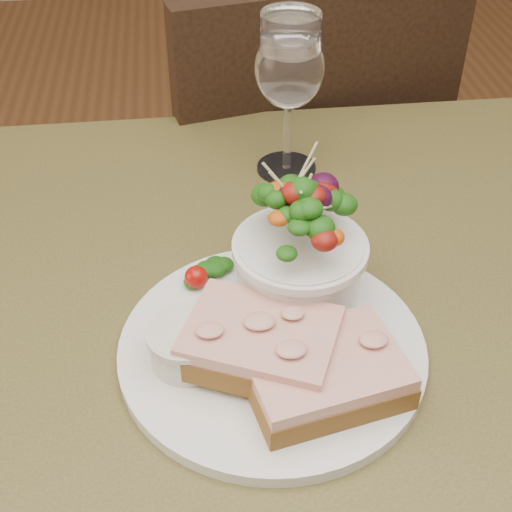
{
  "coord_description": "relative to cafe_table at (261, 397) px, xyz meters",
  "views": [
    {
      "loc": [
        -0.06,
        -0.45,
        1.21
      ],
      "look_at": [
        -0.0,
        0.03,
        0.81
      ],
      "focal_mm": 50.0,
      "sensor_mm": 36.0,
      "label": 1
    }
  ],
  "objects": [
    {
      "name": "salad_bowl",
      "position": [
        0.04,
        0.02,
        0.17
      ],
      "size": [
        0.11,
        0.11,
        0.13
      ],
      "color": "silver",
      "rests_on": "dinner_plate"
    },
    {
      "name": "sandwich_back",
      "position": [
        -0.01,
        -0.05,
        0.14
      ],
      "size": [
        0.15,
        0.13,
        0.03
      ],
      "rotation": [
        0.0,
        0.0,
        -0.42
      ],
      "color": "#523616",
      "rests_on": "dinner_plate"
    },
    {
      "name": "ramekin",
      "position": [
        -0.07,
        -0.04,
        0.13
      ],
      "size": [
        0.06,
        0.06,
        0.04
      ],
      "color": "beige",
      "rests_on": "dinner_plate"
    },
    {
      "name": "dinner_plate",
      "position": [
        0.0,
        -0.03,
        0.11
      ],
      "size": [
        0.27,
        0.27,
        0.01
      ],
      "primitive_type": "cylinder",
      "color": "silver",
      "rests_on": "cafe_table"
    },
    {
      "name": "sandwich_front",
      "position": [
        0.04,
        -0.09,
        0.13
      ],
      "size": [
        0.14,
        0.11,
        0.03
      ],
      "rotation": [
        0.0,
        0.0,
        0.21
      ],
      "color": "#523616",
      "rests_on": "dinner_plate"
    },
    {
      "name": "chair_far",
      "position": [
        0.1,
        0.6,
        -0.36
      ],
      "size": [
        0.5,
        0.5,
        0.9
      ],
      "rotation": [
        0.0,
        0.0,
        3.35
      ],
      "color": "black",
      "rests_on": "ground"
    },
    {
      "name": "wine_glass",
      "position": [
        0.06,
        0.26,
        0.22
      ],
      "size": [
        0.08,
        0.08,
        0.18
      ],
      "color": "white",
      "rests_on": "cafe_table"
    },
    {
      "name": "garnish",
      "position": [
        -0.05,
        0.05,
        0.12
      ],
      "size": [
        0.05,
        0.04,
        0.02
      ],
      "color": "#0A370A",
      "rests_on": "dinner_plate"
    },
    {
      "name": "cafe_table",
      "position": [
        0.0,
        0.0,
        0.0
      ],
      "size": [
        0.8,
        0.8,
        0.75
      ],
      "color": "#40341B",
      "rests_on": "ground"
    }
  ]
}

